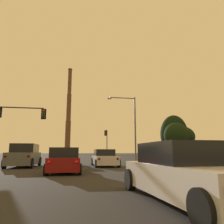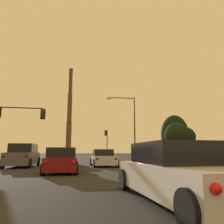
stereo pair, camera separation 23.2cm
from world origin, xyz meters
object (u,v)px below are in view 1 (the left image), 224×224
Objects in this scene: hatchback_center_lane_second at (65,161)px; traffic_light_overhead_left at (12,119)px; sedan_right_lane_third at (186,173)px; suv_left_lane_front at (25,156)px; hatchback_center_lane_front at (67,158)px; sedan_right_lane_front at (104,158)px; street_lamp at (130,121)px; traffic_light_far_right at (106,139)px; smokestack at (68,119)px.

traffic_light_overhead_left is (-6.49, 12.74, 4.20)m from hatchback_center_lane_second.
hatchback_center_lane_second is 8.82m from sedan_right_lane_third.
suv_left_lane_front is at bearing 121.01° from hatchback_center_lane_second.
hatchback_center_lane_front is 3.52m from suv_left_lane_front.
street_lamp reaches higher than sedan_right_lane_front.
street_lamp is at bearing 3.56° from traffic_light_overhead_left.
sedan_right_lane_front and sedan_right_lane_third have the same top height.
suv_left_lane_front is at bearing 113.18° from sedan_right_lane_third.
traffic_light_overhead_left reaches higher than hatchback_center_lane_second.
street_lamp is (14.09, 0.88, 0.32)m from traffic_light_overhead_left.
traffic_light_far_right is 97.92m from smokestack.
smokestack is (-11.01, 117.86, 17.40)m from street_lamp.
suv_left_lane_front is at bearing -145.07° from street_lamp.
sedan_right_lane_front is at bearing -119.54° from street_lamp.
street_lamp is (7.60, 13.61, 4.51)m from hatchback_center_lane_second.
traffic_light_far_right is (7.82, 35.97, 3.41)m from hatchback_center_lane_second.
suv_left_lane_front is at bearing -165.84° from hatchback_center_lane_front.
traffic_light_far_right reaches higher than sedan_right_lane_front.
traffic_light_far_right is 0.11× the size of smokestack.
traffic_light_overhead_left reaches higher than sedan_right_lane_third.
smokestack is (-6.57, 125.68, 21.91)m from sedan_right_lane_front.
street_lamp reaches higher than traffic_light_far_right.
traffic_light_overhead_left is at bearing 117.48° from hatchback_center_lane_second.
smokestack is at bearing 90.38° from sedan_right_lane_third.
hatchback_center_lane_second is (-3.17, -5.79, -0.00)m from sedan_right_lane_front.
sedan_right_lane_third is at bearing -95.90° from traffic_light_far_right.
hatchback_center_lane_second is at bearing 109.32° from sedan_right_lane_third.
hatchback_center_lane_front is 1.00× the size of hatchback_center_lane_second.
sedan_right_lane_front is 0.57× the size of street_lamp.
sedan_right_lane_front is 6.60m from hatchback_center_lane_second.
suv_left_lane_front is 32.29m from traffic_light_far_right.
traffic_light_far_right is 27.30m from traffic_light_overhead_left.
smokestack is (-11.23, 95.50, 18.50)m from traffic_light_far_right.
hatchback_center_lane_front is at bearing -105.12° from traffic_light_far_right.
hatchback_center_lane_front is at bearing 91.08° from hatchback_center_lane_second.
hatchback_center_lane_front is at bearing 15.15° from suv_left_lane_front.
smokestack is (-3.34, 124.70, 21.91)m from hatchback_center_lane_front.
hatchback_center_lane_second reaches higher than sedan_right_lane_third.
hatchback_center_lane_second is 16.23m from street_lamp.
suv_left_lane_front is 0.79× the size of traffic_light_far_right.
hatchback_center_lane_front is at bearing 100.18° from sedan_right_lane_third.
suv_left_lane_front is 8.47m from traffic_light_overhead_left.
suv_left_lane_front is at bearing -66.23° from traffic_light_overhead_left.
sedan_right_lane_front is (6.63, -0.10, -0.23)m from suv_left_lane_front.
sedan_right_lane_third is 23.47m from traffic_light_overhead_left.
sedan_right_lane_third is 0.75× the size of traffic_light_overhead_left.
sedan_right_lane_front is at bearing -0.33° from suv_left_lane_front.
sedan_right_lane_third is at bearing -89.30° from sedan_right_lane_front.
smokestack is at bearing 95.34° from street_lamp.
traffic_light_overhead_left reaches higher than hatchback_center_lane_front.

